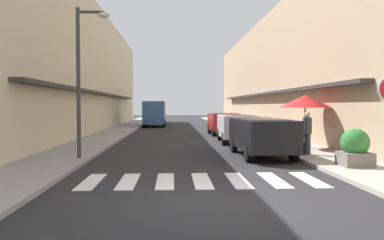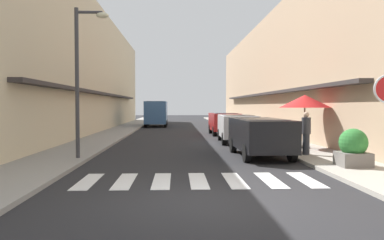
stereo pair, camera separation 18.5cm
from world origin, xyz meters
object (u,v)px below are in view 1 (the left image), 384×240
object	(u,v)px
planter_corner	(355,148)
pedestrian_walking_near	(307,132)
parked_car_near	(261,133)
cafe_umbrella	(305,102)
parked_car_far	(223,121)
street_lamp	(84,66)
parked_car_mid	(237,125)
delivery_van	(155,112)
planter_midblock	(280,133)

from	to	relation	value
planter_corner	pedestrian_walking_near	bearing A→B (deg)	100.25
parked_car_near	cafe_umbrella	xyz separation A→B (m)	(2.35, 1.91, 1.22)
parked_car_far	street_lamp	bearing A→B (deg)	-117.93
cafe_umbrella	pedestrian_walking_near	world-z (taller)	cafe_umbrella
parked_car_near	parked_car_mid	size ratio (longest dim) A/B	1.05
delivery_van	street_lamp	world-z (taller)	street_lamp
parked_car_far	planter_midblock	distance (m)	8.04
delivery_van	cafe_umbrella	size ratio (longest dim) A/B	2.34
cafe_umbrella	delivery_van	bearing A→B (deg)	110.23
cafe_umbrella	parked_car_far	bearing A→B (deg)	104.00
parked_car_far	planter_midblock	world-z (taller)	parked_car_far
street_lamp	parked_car_near	bearing A→B (deg)	7.87
street_lamp	cafe_umbrella	bearing A→B (deg)	17.64
parked_car_far	pedestrian_walking_near	xyz separation A→B (m)	(1.66, -11.69, 0.04)
delivery_van	street_lamp	xyz separation A→B (m)	(-1.38, -23.04, 1.93)
street_lamp	planter_midblock	size ratio (longest dim) A/B	4.88
parked_car_far	pedestrian_walking_near	bearing A→B (deg)	-81.92
parked_car_mid	delivery_van	bearing A→B (deg)	107.27
delivery_van	planter_corner	bearing A→B (deg)	-73.96
cafe_umbrella	street_lamp	bearing A→B (deg)	-162.36
parked_car_mid	cafe_umbrella	world-z (taller)	cafe_umbrella
cafe_umbrella	planter_midblock	xyz separation A→B (m)	(-0.64, 1.57, -1.48)
parked_car_mid	planter_midblock	world-z (taller)	parked_car_mid
street_lamp	pedestrian_walking_near	distance (m)	8.50
parked_car_mid	cafe_umbrella	xyz separation A→B (m)	(2.35, -3.80, 1.22)
planter_midblock	cafe_umbrella	bearing A→B (deg)	-67.88
parked_car_mid	planter_corner	size ratio (longest dim) A/B	3.67
street_lamp	delivery_van	bearing A→B (deg)	86.58
parked_car_mid	parked_car_far	xyz separation A→B (m)	(0.00, 5.62, -0.00)
planter_midblock	planter_corner	bearing A→B (deg)	-86.08
street_lamp	planter_midblock	xyz separation A→B (m)	(8.20, 4.38, -2.68)
parked_car_near	planter_corner	world-z (taller)	parked_car_near
parked_car_near	planter_midblock	xyz separation A→B (m)	(1.71, 3.49, -0.26)
parked_car_far	cafe_umbrella	distance (m)	9.79
parked_car_far	delivery_van	world-z (taller)	delivery_van
parked_car_near	street_lamp	size ratio (longest dim) A/B	0.84
street_lamp	planter_midblock	bearing A→B (deg)	28.13
planter_midblock	parked_car_near	bearing A→B (deg)	-116.15
delivery_van	planter_midblock	bearing A→B (deg)	-69.93
planter_corner	parked_car_near	bearing A→B (deg)	124.48
parked_car_far	pedestrian_walking_near	distance (m)	11.80
parked_car_far	delivery_van	distance (m)	11.97
parked_car_far	planter_corner	bearing A→B (deg)	-81.50
parked_car_mid	planter_midblock	size ratio (longest dim) A/B	3.92
cafe_umbrella	planter_corner	xyz separation A→B (m)	(-0.18, -5.07, -1.47)
planter_midblock	pedestrian_walking_near	xyz separation A→B (m)	(-0.05, -3.83, 0.31)
parked_car_near	parked_car_far	xyz separation A→B (m)	(0.00, 11.34, -0.00)
cafe_umbrella	planter_corner	bearing A→B (deg)	-92.07
cafe_umbrella	planter_midblock	size ratio (longest dim) A/B	2.14
parked_car_mid	planter_midblock	bearing A→B (deg)	-52.50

